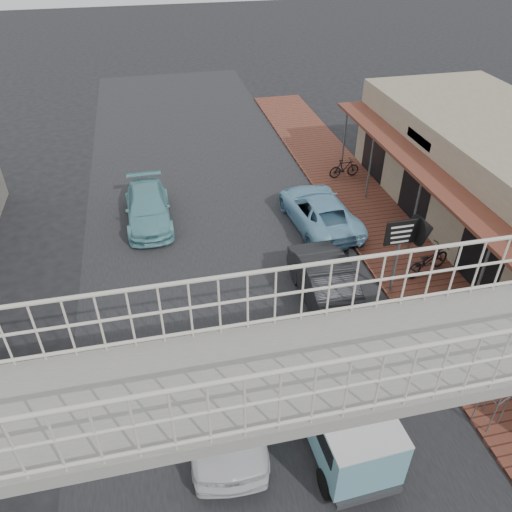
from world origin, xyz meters
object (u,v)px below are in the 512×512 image
motorcycle_near (428,260)px  motorcycle_far (344,168)px  angkot_far (148,208)px  white_hatchback (224,400)px  arrow_sign (423,231)px  dark_sedan (329,287)px  angkot_curb (319,210)px  street_clock (509,365)px  angkot_van (340,408)px

motorcycle_near → motorcycle_far: (-0.18, 7.55, -0.06)m
angkot_far → motorcycle_far: 9.28m
white_hatchback → arrow_sign: (6.95, 3.72, 1.63)m
dark_sedan → motorcycle_near: 3.97m
angkot_curb → street_clock: size_ratio=1.93×
motorcycle_near → street_clock: (-1.53, -5.94, 1.55)m
dark_sedan → motorcycle_near: (3.89, 0.76, -0.11)m
angkot_curb → angkot_far: (-6.64, 1.76, -0.04)m
motorcycle_near → street_clock: street_clock is taller
angkot_curb → angkot_far: size_ratio=1.11×
angkot_far → arrow_sign: (8.34, -6.39, 1.77)m
angkot_van → arrow_sign: (4.39, 4.84, 1.23)m
angkot_curb → motorcycle_far: bearing=-128.3°
angkot_far → motorcycle_far: size_ratio=2.93×
motorcycle_far → street_clock: bearing=171.0°
motorcycle_far → white_hatchback: bearing=143.9°
motorcycle_far → arrow_sign: size_ratio=0.52×
angkot_curb → angkot_far: bearing=-18.7°
street_clock → angkot_far: bearing=103.4°
white_hatchback → street_clock: 6.69m
arrow_sign → white_hatchback: bearing=-152.1°
motorcycle_far → arrow_sign: 8.46m
angkot_van → motorcycle_far: size_ratio=2.58×
white_hatchback → motorcycle_far: bearing=62.3°
dark_sedan → angkot_curb: size_ratio=0.91×
white_hatchback → angkot_far: white_hatchback is taller
white_hatchback → angkot_van: bearing=-18.4°
motorcycle_near → arrow_sign: (-0.94, -0.67, 1.79)m
angkot_curb → motorcycle_far: (2.46, 3.59, -0.12)m
dark_sedan → angkot_far: 8.42m
angkot_curb → arrow_sign: size_ratio=1.68×
motorcycle_near → street_clock: 6.33m
white_hatchback → motorcycle_near: (7.89, 4.39, -0.16)m
angkot_curb → arrow_sign: arrow_sign is taller
motorcycle_near → dark_sedan: bearing=82.5°
angkot_van → motorcycle_near: (5.33, 5.50, -0.55)m
motorcycle_far → street_clock: size_ratio=0.59×
angkot_far → street_clock: street_clock is taller
angkot_curb → motorcycle_near: size_ratio=2.48×
street_clock → angkot_curb: bearing=76.2°
dark_sedan → arrow_sign: (2.96, 0.09, 1.68)m
angkot_far → arrow_sign: bearing=-38.0°
angkot_van → motorcycle_near: bearing=43.5°
angkot_van → motorcycle_far: bearing=66.1°
arrow_sign → angkot_van: bearing=-132.6°
angkot_curb → street_clock: bearing=92.4°
dark_sedan → street_clock: (2.36, -5.18, 1.44)m
dark_sedan → angkot_van: angkot_van is taller
angkot_van → arrow_sign: size_ratio=1.34×
motorcycle_near → arrow_sign: arrow_sign is taller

